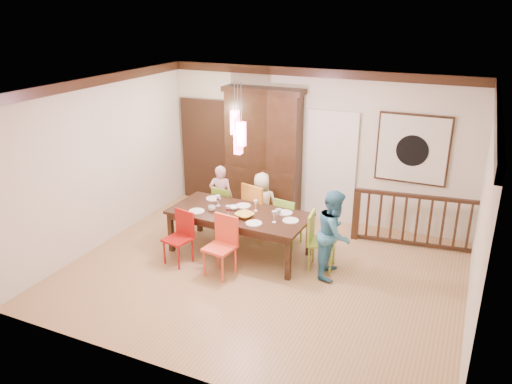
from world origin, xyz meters
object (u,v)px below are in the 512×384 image
at_px(balustrade, 417,220).
at_px(person_end_right, 334,234).
at_px(china_hutch, 263,152).
at_px(person_far_left, 221,197).
at_px(chair_far_left, 226,205).
at_px(person_far_mid, 262,204).
at_px(chair_end_right, 322,238).
at_px(dining_table, 239,216).

relative_size(balustrade, person_end_right, 1.59).
bearing_deg(china_hutch, person_far_left, -112.89).
bearing_deg(chair_far_left, person_far_mid, -168.77).
xyz_separation_m(china_hutch, balustrade, (3.05, -0.35, -0.76)).
xyz_separation_m(chair_end_right, balustrade, (1.26, 1.41, -0.03)).
relative_size(china_hutch, person_far_mid, 2.12).
bearing_deg(dining_table, china_hutch, 103.34).
height_order(person_far_left, person_end_right, person_end_right).
relative_size(chair_end_right, person_end_right, 0.67).
height_order(china_hutch, person_far_mid, china_hutch).
bearing_deg(china_hutch, balustrade, -6.47).
relative_size(balustrade, person_far_left, 1.82).
xyz_separation_m(chair_far_left, person_far_left, (-0.14, 0.06, 0.12)).
height_order(balustrade, person_end_right, person_end_right).
bearing_deg(dining_table, balustrade, 31.02).
height_order(dining_table, balustrade, balustrade).
bearing_deg(person_end_right, chair_end_right, 56.16).
bearing_deg(chair_end_right, chair_far_left, 65.00).
relative_size(chair_end_right, china_hutch, 0.37).
bearing_deg(chair_end_right, dining_table, 86.52).
bearing_deg(dining_table, chair_end_right, 5.16).
distance_m(chair_far_left, chair_end_right, 2.18).
bearing_deg(person_far_mid, chair_far_left, -10.88).
relative_size(person_far_left, person_far_mid, 1.02).
height_order(balustrade, person_far_mid, person_far_mid).
height_order(dining_table, person_end_right, person_end_right).
relative_size(china_hutch, person_end_right, 1.81).
xyz_separation_m(chair_far_left, balustrade, (3.34, 0.72, 0.01)).
bearing_deg(balustrade, person_end_right, -131.37).
relative_size(chair_end_right, person_far_mid, 0.78).
relative_size(dining_table, person_far_mid, 1.99).
distance_m(person_far_mid, person_end_right, 1.81).
xyz_separation_m(balustrade, person_far_mid, (-2.64, -0.66, 0.09)).
bearing_deg(dining_table, person_end_right, 0.63).
xyz_separation_m(dining_table, balustrade, (2.69, 1.49, -0.17)).
height_order(balustrade, person_far_left, person_far_left).
height_order(dining_table, person_far_left, person_far_left).
bearing_deg(chair_end_right, china_hutch, 38.95).
distance_m(person_far_left, person_far_mid, 0.84).
distance_m(person_far_left, person_end_right, 2.58).
height_order(dining_table, chair_far_left, chair_far_left).
xyz_separation_m(dining_table, china_hutch, (-0.37, 1.83, 0.59)).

